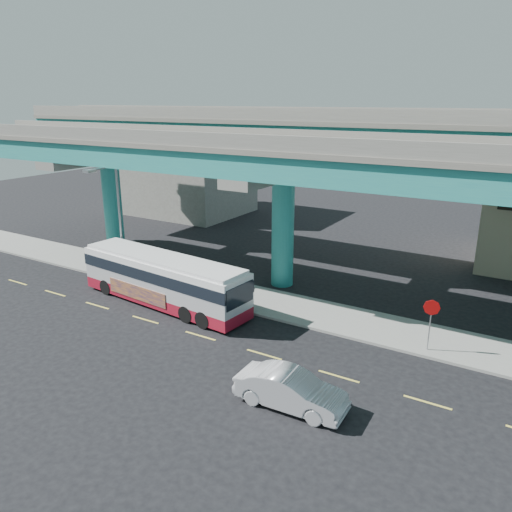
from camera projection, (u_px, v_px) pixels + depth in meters
The scene contains 10 objects.
ground at pixel (204, 334), 27.23m from camera, with size 120.00×120.00×0.00m, color black.
sidewalk at pixel (256, 299), 31.69m from camera, with size 70.00×4.00×0.15m, color gray.
lane_markings at pixel (200, 336), 26.98m from camera, with size 58.00×0.12×0.01m.
viaduct at pixel (285, 150), 31.91m from camera, with size 52.00×12.40×11.70m.
building_concrete at pixel (188, 172), 55.34m from camera, with size 12.00×10.00×9.00m, color gray.
transit_bus at pixel (163, 278), 30.72m from camera, with size 12.31×3.74×3.11m.
sedan at pixel (291, 390), 20.56m from camera, with size 4.77×1.81×1.55m, color #B1B1B6.
parked_car at pixel (124, 258), 37.39m from camera, with size 4.48×2.91×1.42m, color #313237.
street_lamp at pixel (113, 207), 33.33m from camera, with size 0.50×2.61×8.06m.
stop_sign at pixel (431, 314), 24.60m from camera, with size 0.80×0.21×2.72m.
Camera 1 is at (15.23, -19.64, 12.24)m, focal length 35.00 mm.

